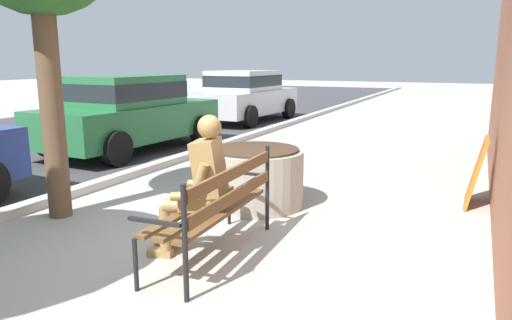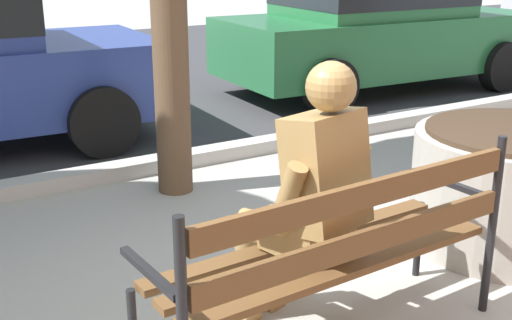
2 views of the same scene
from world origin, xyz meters
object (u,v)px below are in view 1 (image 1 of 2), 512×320
(parked_car_green, at_px, (129,111))
(leaning_signboard, at_px, (476,172))
(parked_car_silver, at_px, (245,94))
(bronze_statue_seated, at_px, (195,188))
(concrete_planter, at_px, (256,177))
(park_bench, at_px, (218,202))

(parked_car_green, height_order, leaning_signboard, parked_car_green)
(parked_car_silver, distance_m, leaning_signboard, 9.36)
(bronze_statue_seated, height_order, concrete_planter, bronze_statue_seated)
(parked_car_green, bearing_deg, leaning_signboard, -100.11)
(parked_car_green, bearing_deg, concrete_planter, -120.52)
(concrete_planter, xyz_separation_m, parked_car_silver, (7.81, 4.02, 0.47))
(park_bench, xyz_separation_m, concrete_planter, (1.67, 0.39, -0.17))
(park_bench, xyz_separation_m, bronze_statue_seated, (-0.05, 0.21, 0.12))
(concrete_planter, relative_size, leaning_signboard, 1.36)
(concrete_planter, distance_m, leaning_signboard, 2.84)
(parked_car_silver, bearing_deg, park_bench, -155.09)
(park_bench, height_order, bronze_statue_seated, bronze_statue_seated)
(park_bench, relative_size, leaning_signboard, 2.03)
(park_bench, bearing_deg, parked_car_silver, 24.91)
(parked_car_silver, bearing_deg, concrete_planter, -152.78)
(concrete_planter, bearing_deg, parked_car_silver, 27.22)
(parked_car_silver, bearing_deg, parked_car_green, 180.00)
(bronze_statue_seated, bearing_deg, park_bench, -76.82)
(park_bench, distance_m, parked_car_silver, 10.46)
(parked_car_silver, height_order, leaning_signboard, parked_car_silver)
(bronze_statue_seated, xyz_separation_m, concrete_planter, (1.72, 0.17, -0.29))
(concrete_planter, xyz_separation_m, parked_car_green, (2.37, 4.02, 0.47))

